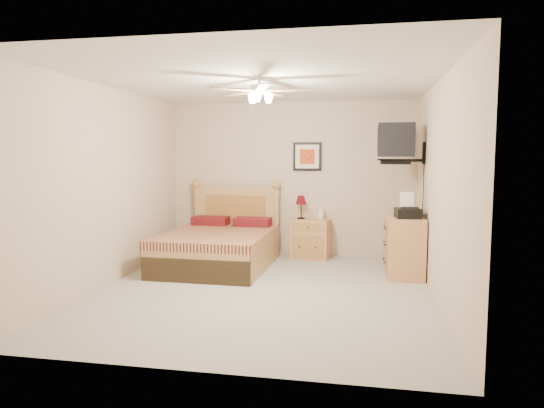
% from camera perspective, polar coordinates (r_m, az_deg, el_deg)
% --- Properties ---
extents(floor, '(4.50, 4.50, 0.00)m').
position_cam_1_polar(floor, '(5.96, -1.02, -10.20)').
color(floor, '#9F9A90').
rests_on(floor, ground).
extents(ceiling, '(4.00, 4.50, 0.04)m').
position_cam_1_polar(ceiling, '(5.80, -1.07, 14.28)').
color(ceiling, white).
rests_on(ceiling, ground).
extents(wall_back, '(4.00, 0.04, 2.50)m').
position_cam_1_polar(wall_back, '(7.96, 2.23, 2.93)').
color(wall_back, beige).
rests_on(wall_back, ground).
extents(wall_front, '(4.00, 0.04, 2.50)m').
position_cam_1_polar(wall_front, '(3.58, -8.34, -0.53)').
color(wall_front, beige).
rests_on(wall_front, ground).
extents(wall_left, '(0.04, 4.50, 2.50)m').
position_cam_1_polar(wall_left, '(6.46, -18.72, 1.99)').
color(wall_left, beige).
rests_on(wall_left, ground).
extents(wall_right, '(0.04, 4.50, 2.50)m').
position_cam_1_polar(wall_right, '(5.69, 19.09, 1.52)').
color(wall_right, beige).
rests_on(wall_right, ground).
extents(bed, '(1.51, 1.96, 1.25)m').
position_cam_1_polar(bed, '(7.12, -6.42, -2.49)').
color(bed, tan).
rests_on(bed, ground).
extents(nightstand, '(0.62, 0.49, 0.63)m').
position_cam_1_polar(nightstand, '(7.78, 4.56, -4.10)').
color(nightstand, '#C47741').
rests_on(nightstand, ground).
extents(table_lamp, '(0.26, 0.26, 0.37)m').
position_cam_1_polar(table_lamp, '(7.77, 3.44, -0.38)').
color(table_lamp, '#5F060E').
rests_on(table_lamp, nightstand).
extents(lotion_bottle, '(0.11, 0.11, 0.25)m').
position_cam_1_polar(lotion_bottle, '(7.73, 5.76, -0.91)').
color(lotion_bottle, silver).
rests_on(lotion_bottle, nightstand).
extents(framed_picture, '(0.46, 0.04, 0.46)m').
position_cam_1_polar(framed_picture, '(7.90, 4.17, 5.59)').
color(framed_picture, black).
rests_on(framed_picture, wall_back).
extents(dresser, '(0.50, 0.70, 0.81)m').
position_cam_1_polar(dresser, '(6.81, 15.30, -4.89)').
color(dresser, '#BE784A').
rests_on(dresser, ground).
extents(fax_machine, '(0.35, 0.37, 0.34)m').
position_cam_1_polar(fax_machine, '(6.64, 15.71, -0.15)').
color(fax_machine, black).
rests_on(fax_machine, dresser).
extents(magazine_lower, '(0.20, 0.26, 0.02)m').
position_cam_1_polar(magazine_lower, '(6.94, 15.37, -1.19)').
color(magazine_lower, '#C2B596').
rests_on(magazine_lower, dresser).
extents(magazine_upper, '(0.26, 0.31, 0.02)m').
position_cam_1_polar(magazine_upper, '(6.96, 15.52, -0.99)').
color(magazine_upper, gray).
rests_on(magazine_upper, magazine_lower).
extents(wall_tv, '(0.56, 0.46, 0.58)m').
position_cam_1_polar(wall_tv, '(6.98, 15.58, 6.94)').
color(wall_tv, black).
rests_on(wall_tv, wall_right).
extents(ceiling_fan, '(1.14, 1.14, 0.28)m').
position_cam_1_polar(ceiling_fan, '(5.59, -1.49, 13.16)').
color(ceiling_fan, silver).
rests_on(ceiling_fan, ceiling).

